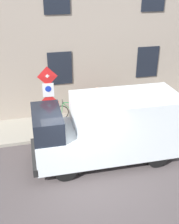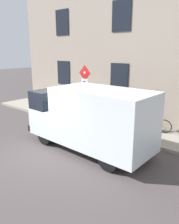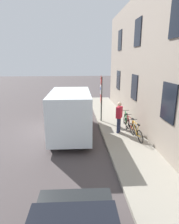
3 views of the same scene
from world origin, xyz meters
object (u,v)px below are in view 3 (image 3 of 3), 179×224
object	(u,v)px
delivery_van	(71,111)
bicycle_red	(130,126)
pedestrian	(119,116)
bicycle_green	(126,120)
sign_post_stacked	(101,93)
bicycle_orange	(136,132)

from	to	relation	value
delivery_van	bicycle_red	world-z (taller)	delivery_van
pedestrian	bicycle_green	bearing A→B (deg)	85.57
sign_post_stacked	pedestrian	distance (m)	2.49
bicycle_orange	delivery_van	bearing A→B (deg)	65.54
delivery_van	sign_post_stacked	bearing A→B (deg)	-43.48
delivery_van	bicycle_green	distance (m)	3.48
delivery_van	bicycle_red	xyz separation A→B (m)	(3.30, -0.22, -0.82)
bicycle_orange	pedestrian	world-z (taller)	pedestrian
delivery_van	bicycle_green	world-z (taller)	delivery_van
delivery_van	bicycle_red	size ratio (longest dim) A/B	3.12
sign_post_stacked	pedestrian	world-z (taller)	sign_post_stacked
delivery_van	bicycle_green	xyz separation A→B (m)	(3.30, 0.73, -0.82)
delivery_van	pedestrian	xyz separation A→B (m)	(2.62, -0.26, -0.26)
sign_post_stacked	pedestrian	xyz separation A→B (m)	(0.72, -2.19, -0.93)
bicycle_orange	bicycle_green	world-z (taller)	same
delivery_van	pedestrian	distance (m)	2.65
bicycle_green	bicycle_red	bearing A→B (deg)	-173.12
sign_post_stacked	bicycle_orange	world-z (taller)	sign_post_stacked
sign_post_stacked	bicycle_red	world-z (taller)	sign_post_stacked
bicycle_red	pedestrian	bearing A→B (deg)	86.34
bicycle_orange	bicycle_red	size ratio (longest dim) A/B	1.00
bicycle_orange	pedestrian	size ratio (longest dim) A/B	1.00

